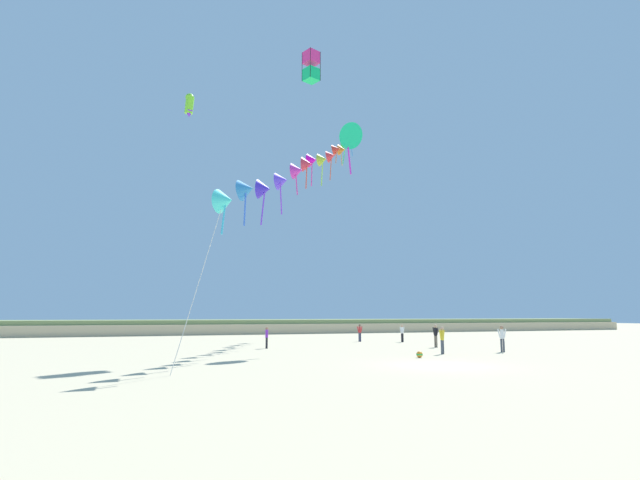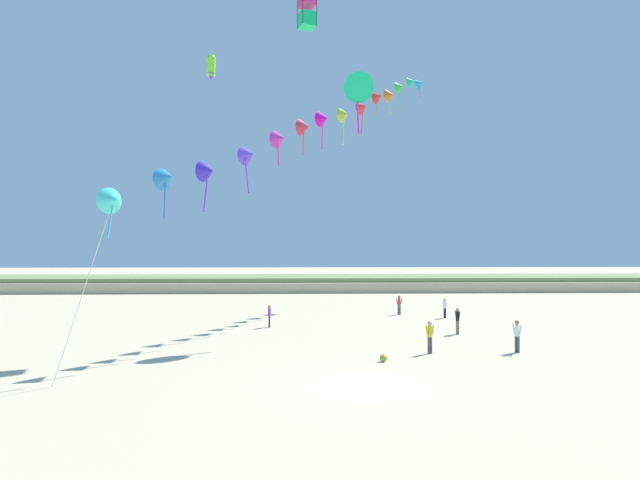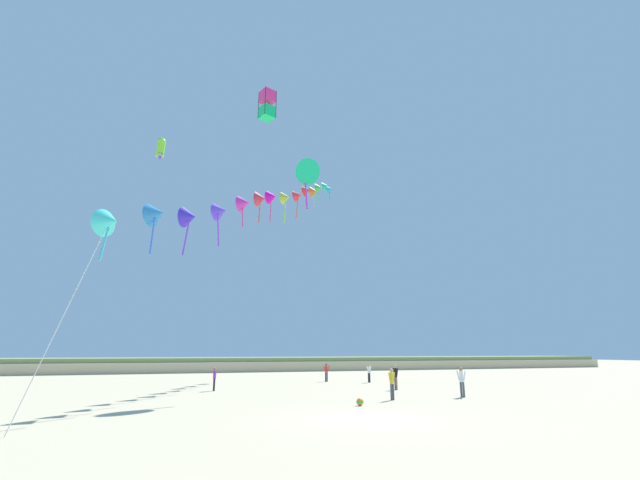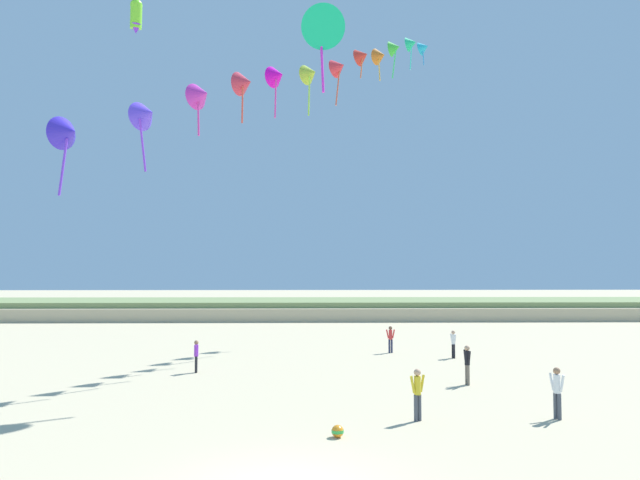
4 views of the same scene
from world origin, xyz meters
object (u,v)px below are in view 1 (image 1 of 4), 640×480
Objects in this scene: person_near_left at (436,334)px; person_far_center at (502,337)px; large_kite_low_lead at (311,66)px; large_kite_high_solo at (349,135)px; person_near_right at (360,331)px; large_kite_mid_trail at (189,104)px; beach_ball at (420,354)px; person_far_left at (267,336)px; person_far_right at (442,338)px; person_mid_center at (402,332)px.

person_far_center is (1.41, -5.55, 0.01)m from person_near_left.
large_kite_high_solo is at bearing 13.03° from large_kite_low_lead.
large_kite_mid_trail reaches higher than person_near_right.
large_kite_low_lead reaches higher than person_near_right.
large_kite_low_lead is (-9.51, 0.92, 19.95)m from person_near_left.
person_near_left reaches higher than person_near_right.
person_far_center is at bearing 14.20° from beach_ball.
person_near_left is 9.49m from beach_ball.
person_near_left is 1.09× the size of person_far_left.
large_kite_high_solo is 18.41m from beach_ball.
person_far_center is at bearing -32.71° from person_far_left.
person_far_right is (-1.27, -14.92, 0.07)m from person_near_right.
person_far_center is at bearing -75.77° from person_near_left.
person_mid_center is 27.50m from large_kite_mid_trail.
large_kite_high_solo is at bearing 136.07° from person_far_center.
large_kite_high_solo reaches higher than person_near_right.
person_far_right reaches higher than person_near_left.
person_near_left is at bearing -15.55° from large_kite_high_solo.
person_far_right is 21.93m from large_kite_low_lead.
large_kite_low_lead is (-10.76, -6.29, 20.03)m from person_mid_center.
person_near_right is 14.97m from person_far_right.
person_far_left is at bearing 166.73° from large_kite_high_solo.
person_mid_center is at bearing 30.34° from large_kite_low_lead.
large_kite_low_lead is 5.87m from large_kite_high_solo.
person_near_left is 1.00× the size of person_far_right.
person_near_right is 22.97m from large_kite_low_lead.
person_near_left is 22.12m from large_kite_low_lead.
person_mid_center is at bearing -32.89° from person_near_right.
person_near_left is at bearing -5.53° from large_kite_low_lead.
large_kite_low_lead is at bearing 113.54° from beach_ball.
large_kite_mid_trail is at bearing 122.78° from beach_ball.
person_mid_center is (1.24, 7.21, -0.08)m from person_near_left.
person_far_right reaches higher than person_near_right.
large_kite_low_lead is (-10.92, 6.47, 19.94)m from person_far_center.
person_mid_center is at bearing -10.33° from large_kite_mid_trail.
person_near_right is 1.02× the size of person_far_left.
person_far_left is 12.47m from person_far_right.
person_far_center reaches higher than beach_ball.
person_far_left reaches higher than beach_ball.
large_kite_high_solo is (-7.53, 7.26, 15.21)m from person_far_center.
large_kite_mid_trail reaches higher than person_far_left.
person_near_right is 15.19m from person_far_center.
large_kite_mid_trail is 0.51× the size of large_kite_high_solo.
person_far_center is 0.40× the size of large_kite_high_solo.
large_kite_mid_trail is at bearing 131.29° from person_far_right.
person_far_left is 0.90× the size of person_far_center.
large_kite_low_lead reaches higher than large_kite_high_solo.
person_near_right is 0.93× the size of person_far_right.
large_kite_high_solo is (-2.92, 7.35, 15.22)m from person_far_right.
beach_ball is (-7.29, -1.85, -0.80)m from person_far_center.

